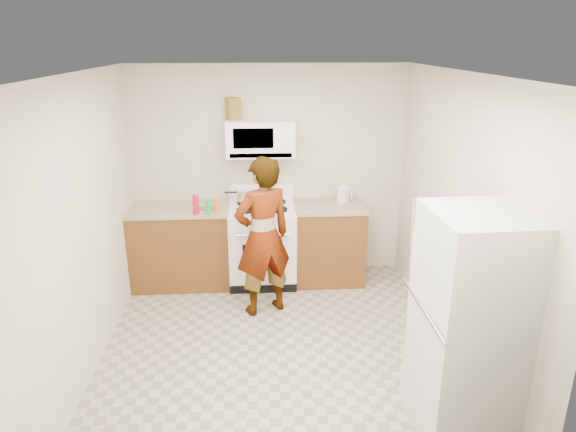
{
  "coord_description": "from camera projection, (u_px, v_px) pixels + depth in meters",
  "views": [
    {
      "loc": [
        -0.16,
        -4.11,
        2.75
      ],
      "look_at": [
        0.14,
        0.55,
        1.13
      ],
      "focal_mm": 32.0,
      "sensor_mm": 36.0,
      "label": 1
    }
  ],
  "objects": [
    {
      "name": "floor",
      "position": [
        277.0,
        350.0,
        4.79
      ],
      "size": [
        3.6,
        3.6,
        0.0
      ],
      "primitive_type": "plane",
      "color": "gray",
      "rests_on": "ground"
    },
    {
      "name": "back_wall",
      "position": [
        269.0,
        173.0,
        6.07
      ],
      "size": [
        3.2,
        0.02,
        2.5
      ],
      "primitive_type": "cube",
      "color": "beige",
      "rests_on": "floor"
    },
    {
      "name": "right_wall",
      "position": [
        457.0,
        220.0,
        4.47
      ],
      "size": [
        0.02,
        3.6,
        2.5
      ],
      "primitive_type": "cube",
      "color": "beige",
      "rests_on": "floor"
    },
    {
      "name": "cabinet_left",
      "position": [
        182.0,
        247.0,
        5.98
      ],
      "size": [
        1.12,
        0.62,
        0.9
      ],
      "primitive_type": "cube",
      "color": "brown",
      "rests_on": "floor"
    },
    {
      "name": "counter_left",
      "position": [
        179.0,
        209.0,
        5.83
      ],
      "size": [
        1.14,
        0.64,
        0.03
      ],
      "primitive_type": "cube",
      "color": "#9C886A",
      "rests_on": "cabinet_left"
    },
    {
      "name": "cabinet_right",
      "position": [
        328.0,
        244.0,
        6.09
      ],
      "size": [
        0.8,
        0.62,
        0.9
      ],
      "primitive_type": "cube",
      "color": "brown",
      "rests_on": "floor"
    },
    {
      "name": "counter_right",
      "position": [
        329.0,
        206.0,
        5.93
      ],
      "size": [
        0.82,
        0.64,
        0.03
      ],
      "primitive_type": "cube",
      "color": "#9C886A",
      "rests_on": "cabinet_right"
    },
    {
      "name": "gas_range",
      "position": [
        262.0,
        243.0,
        6.02
      ],
      "size": [
        0.76,
        0.65,
        1.13
      ],
      "color": "white",
      "rests_on": "floor"
    },
    {
      "name": "microwave",
      "position": [
        260.0,
        138.0,
        5.74
      ],
      "size": [
        0.76,
        0.38,
        0.4
      ],
      "primitive_type": "cube",
      "color": "white",
      "rests_on": "back_wall"
    },
    {
      "name": "person",
      "position": [
        263.0,
        237.0,
        5.22
      ],
      "size": [
        0.72,
        0.62,
        1.68
      ],
      "primitive_type": "imported",
      "rotation": [
        0.0,
        0.0,
        3.57
      ],
      "color": "tan",
      "rests_on": "floor"
    },
    {
      "name": "fridge",
      "position": [
        473.0,
        328.0,
        3.56
      ],
      "size": [
        0.73,
        0.73,
        1.7
      ],
      "primitive_type": "cube",
      "rotation": [
        0.0,
        0.0,
        0.04
      ],
      "color": "silver",
      "rests_on": "floor"
    },
    {
      "name": "kettle",
      "position": [
        343.0,
        194.0,
        6.01
      ],
      "size": [
        0.19,
        0.19,
        0.18
      ],
      "primitive_type": "cylinder",
      "rotation": [
        0.0,
        0.0,
        -0.33
      ],
      "color": "silver",
      "rests_on": "counter_right"
    },
    {
      "name": "jug",
      "position": [
        233.0,
        109.0,
        5.67
      ],
      "size": [
        0.18,
        0.18,
        0.24
      ],
      "primitive_type": "cube",
      "rotation": [
        0.0,
        0.0,
        0.41
      ],
      "color": "brown",
      "rests_on": "microwave"
    },
    {
      "name": "saucepan",
      "position": [
        246.0,
        195.0,
        6.01
      ],
      "size": [
        0.3,
        0.3,
        0.12
      ],
      "primitive_type": "cylinder",
      "rotation": [
        0.0,
        0.0,
        -0.41
      ],
      "color": "silver",
      "rests_on": "gas_range"
    },
    {
      "name": "tray",
      "position": [
        272.0,
        206.0,
        5.81
      ],
      "size": [
        0.28,
        0.21,
        0.05
      ],
      "primitive_type": "cube",
      "rotation": [
        0.0,
        0.0,
        -0.19
      ],
      "color": "white",
      "rests_on": "gas_range"
    },
    {
      "name": "bottle_spray",
      "position": [
        196.0,
        205.0,
        5.58
      ],
      "size": [
        0.08,
        0.08,
        0.21
      ],
      "primitive_type": "cylinder",
      "rotation": [
        0.0,
        0.0,
        0.42
      ],
      "color": "red",
      "rests_on": "counter_left"
    },
    {
      "name": "bottle_hot_sauce",
      "position": [
        217.0,
        206.0,
        5.61
      ],
      "size": [
        0.06,
        0.06,
        0.16
      ],
      "primitive_type": "cylinder",
      "rotation": [
        0.0,
        0.0,
        -0.14
      ],
      "color": "orange",
      "rests_on": "counter_left"
    },
    {
      "name": "bottle_green_cap",
      "position": [
        209.0,
        207.0,
        5.56
      ],
      "size": [
        0.06,
        0.06,
        0.18
      ],
      "primitive_type": "cylinder",
      "rotation": [
        0.0,
        0.0,
        0.05
      ],
      "color": "green",
      "rests_on": "counter_left"
    },
    {
      "name": "pot_lid",
      "position": [
        209.0,
        208.0,
        5.81
      ],
      "size": [
        0.22,
        0.22,
        0.01
      ],
      "primitive_type": "cylinder",
      "rotation": [
        0.0,
        0.0,
        0.01
      ],
      "color": "white",
      "rests_on": "counter_left"
    },
    {
      "name": "broom",
      "position": [
        412.0,
        246.0,
        5.68
      ],
      "size": [
        0.14,
        0.23,
        1.15
      ],
      "primitive_type": "cylinder",
      "rotation": [
        0.14,
        -0.14,
        0.28
      ],
      "color": "white",
      "rests_on": "floor"
    }
  ]
}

